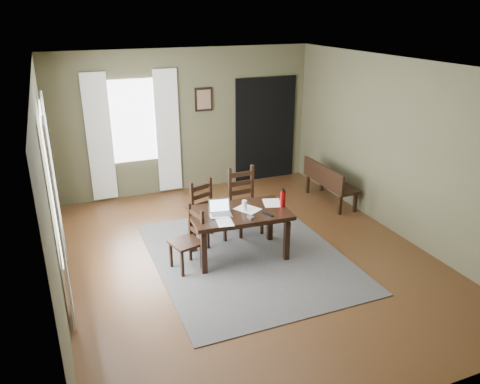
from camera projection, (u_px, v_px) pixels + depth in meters
name	position (u px, v px, depth m)	size (l,w,h in m)	color
ground	(248.00, 257.00, 6.78)	(5.00, 6.00, 0.01)	#492C16
room_shell	(249.00, 136.00, 6.11)	(5.02, 6.02, 2.71)	#4D4C32
rug	(248.00, 256.00, 6.78)	(2.60, 3.20, 0.01)	#434343
dining_table	(239.00, 217.00, 6.59)	(1.44, 0.93, 0.69)	black
chair_end	(189.00, 240.00, 6.34)	(0.46, 0.46, 0.87)	black
chair_back_left	(207.00, 213.00, 7.09)	(0.53, 0.53, 0.94)	black
chair_back_right	(245.00, 201.00, 7.39)	(0.47, 0.47, 1.03)	black
bench	(328.00, 180.00, 8.51)	(0.42, 1.30, 0.73)	black
laptop	(220.00, 211.00, 6.44)	(0.34, 0.29, 0.21)	#B7B7BC
computer_mouse	(251.00, 217.00, 6.32)	(0.06, 0.10, 0.03)	#3F3F42
tv_remote	(267.00, 215.00, 6.43)	(0.05, 0.17, 0.02)	black
drinking_glass	(245.00, 205.00, 6.55)	(0.07, 0.07, 0.15)	silver
water_bottle	(283.00, 198.00, 6.67)	(0.10, 0.10, 0.27)	#A90D10
paper_a	(225.00, 222.00, 6.21)	(0.21, 0.27, 0.00)	white
paper_c	(248.00, 209.00, 6.62)	(0.25, 0.33, 0.00)	white
paper_d	(272.00, 203.00, 6.83)	(0.25, 0.33, 0.00)	white
window_left	(51.00, 181.00, 5.55)	(0.01, 1.30, 1.70)	white
window_back	(133.00, 121.00, 8.45)	(1.00, 0.01, 1.50)	white
curtain_left_near	(60.00, 227.00, 4.94)	(0.03, 0.48, 2.30)	silver
curtain_left_far	(54.00, 178.00, 6.36)	(0.03, 0.48, 2.30)	silver
curtain_back_left	(100.00, 138.00, 8.30)	(0.44, 0.03, 2.30)	silver
curtain_back_right	(168.00, 132.00, 8.73)	(0.44, 0.03, 2.30)	silver
framed_picture	(204.00, 99.00, 8.81)	(0.34, 0.03, 0.44)	black
doorway_back	(265.00, 129.00, 9.53)	(1.30, 0.03, 2.10)	black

